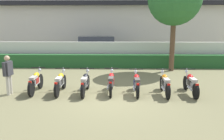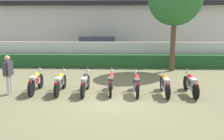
{
  "view_description": "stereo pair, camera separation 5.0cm",
  "coord_description": "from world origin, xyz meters",
  "px_view_note": "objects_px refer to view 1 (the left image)",
  "views": [
    {
      "loc": [
        0.25,
        -8.37,
        2.73
      ],
      "look_at": [
        0.0,
        1.05,
        0.91
      ],
      "focal_mm": 37.23,
      "sensor_mm": 36.0,
      "label": 1
    },
    {
      "loc": [
        0.3,
        -8.37,
        2.73
      ],
      "look_at": [
        0.0,
        1.05,
        0.91
      ],
      "focal_mm": 37.23,
      "sensor_mm": 36.0,
      "label": 2
    }
  ],
  "objects_px": {
    "motorcycle_in_row_0": "(36,81)",
    "motorcycle_in_row_6": "(191,83)",
    "motorcycle_in_row_1": "(60,82)",
    "motorcycle_in_row_2": "(85,83)",
    "inspector_person": "(8,72)",
    "parked_car": "(98,48)",
    "motorcycle_in_row_4": "(136,83)",
    "motorcycle_in_row_5": "(165,84)",
    "motorcycle_in_row_3": "(111,82)"
  },
  "relations": [
    {
      "from": "motorcycle_in_row_1",
      "to": "inspector_person",
      "type": "distance_m",
      "value": 2.05
    },
    {
      "from": "motorcycle_in_row_0",
      "to": "motorcycle_in_row_4",
      "type": "distance_m",
      "value": 4.13
    },
    {
      "from": "motorcycle_in_row_2",
      "to": "motorcycle_in_row_6",
      "type": "xyz_separation_m",
      "value": [
        4.23,
        -0.01,
        -0.0
      ]
    },
    {
      "from": "motorcycle_in_row_2",
      "to": "motorcycle_in_row_5",
      "type": "xyz_separation_m",
      "value": [
        3.2,
        -0.07,
        -0.0
      ]
    },
    {
      "from": "motorcycle_in_row_4",
      "to": "motorcycle_in_row_3",
      "type": "bearing_deg",
      "value": 84.31
    },
    {
      "from": "motorcycle_in_row_4",
      "to": "motorcycle_in_row_5",
      "type": "bearing_deg",
      "value": -92.77
    },
    {
      "from": "motorcycle_in_row_2",
      "to": "parked_car",
      "type": "bearing_deg",
      "value": 2.05
    },
    {
      "from": "motorcycle_in_row_2",
      "to": "motorcycle_in_row_6",
      "type": "height_order",
      "value": "motorcycle_in_row_2"
    },
    {
      "from": "parked_car",
      "to": "motorcycle_in_row_0",
      "type": "height_order",
      "value": "parked_car"
    },
    {
      "from": "parked_car",
      "to": "motorcycle_in_row_1",
      "type": "relative_size",
      "value": 2.47
    },
    {
      "from": "parked_car",
      "to": "motorcycle_in_row_3",
      "type": "distance_m",
      "value": 9.15
    },
    {
      "from": "parked_car",
      "to": "inspector_person",
      "type": "height_order",
      "value": "parked_car"
    },
    {
      "from": "motorcycle_in_row_6",
      "to": "motorcycle_in_row_2",
      "type": "bearing_deg",
      "value": 90.37
    },
    {
      "from": "motorcycle_in_row_2",
      "to": "motorcycle_in_row_4",
      "type": "distance_m",
      "value": 2.07
    },
    {
      "from": "motorcycle_in_row_2",
      "to": "inspector_person",
      "type": "height_order",
      "value": "inspector_person"
    },
    {
      "from": "motorcycle_in_row_0",
      "to": "motorcycle_in_row_5",
      "type": "bearing_deg",
      "value": -94.33
    },
    {
      "from": "parked_car",
      "to": "motorcycle_in_row_6",
      "type": "xyz_separation_m",
      "value": [
        4.49,
        -9.14,
        -0.49
      ]
    },
    {
      "from": "motorcycle_in_row_3",
      "to": "inspector_person",
      "type": "height_order",
      "value": "inspector_person"
    },
    {
      "from": "inspector_person",
      "to": "motorcycle_in_row_6",
      "type": "bearing_deg",
      "value": 1.88
    },
    {
      "from": "motorcycle_in_row_1",
      "to": "inspector_person",
      "type": "height_order",
      "value": "inspector_person"
    },
    {
      "from": "motorcycle_in_row_1",
      "to": "motorcycle_in_row_6",
      "type": "bearing_deg",
      "value": -91.93
    },
    {
      "from": "motorcycle_in_row_3",
      "to": "motorcycle_in_row_1",
      "type": "bearing_deg",
      "value": 91.44
    },
    {
      "from": "motorcycle_in_row_0",
      "to": "motorcycle_in_row_6",
      "type": "distance_m",
      "value": 6.29
    },
    {
      "from": "motorcycle_in_row_4",
      "to": "inspector_person",
      "type": "distance_m",
      "value": 5.11
    },
    {
      "from": "motorcycle_in_row_1",
      "to": "motorcycle_in_row_3",
      "type": "bearing_deg",
      "value": -90.16
    },
    {
      "from": "motorcycle_in_row_0",
      "to": "motorcycle_in_row_4",
      "type": "relative_size",
      "value": 1.04
    },
    {
      "from": "motorcycle_in_row_1",
      "to": "motorcycle_in_row_4",
      "type": "relative_size",
      "value": 1.07
    },
    {
      "from": "motorcycle_in_row_1",
      "to": "inspector_person",
      "type": "xyz_separation_m",
      "value": [
        -1.98,
        -0.3,
        0.47
      ]
    },
    {
      "from": "parked_car",
      "to": "motorcycle_in_row_6",
      "type": "height_order",
      "value": "parked_car"
    },
    {
      "from": "motorcycle_in_row_1",
      "to": "motorcycle_in_row_2",
      "type": "relative_size",
      "value": 0.97
    },
    {
      "from": "motorcycle_in_row_1",
      "to": "motorcycle_in_row_0",
      "type": "bearing_deg",
      "value": 86.8
    },
    {
      "from": "motorcycle_in_row_0",
      "to": "motorcycle_in_row_2",
      "type": "xyz_separation_m",
      "value": [
        2.06,
        -0.09,
        -0.01
      ]
    },
    {
      "from": "motorcycle_in_row_1",
      "to": "parked_car",
      "type": "bearing_deg",
      "value": -6.13
    },
    {
      "from": "motorcycle_in_row_5",
      "to": "motorcycle_in_row_4",
      "type": "bearing_deg",
      "value": 87.63
    },
    {
      "from": "motorcycle_in_row_6",
      "to": "motorcycle_in_row_3",
      "type": "bearing_deg",
      "value": 88.63
    },
    {
      "from": "motorcycle_in_row_2",
      "to": "motorcycle_in_row_5",
      "type": "relative_size",
      "value": 1.05
    },
    {
      "from": "motorcycle_in_row_2",
      "to": "motorcycle_in_row_1",
      "type": "bearing_deg",
      "value": 87.37
    },
    {
      "from": "parked_car",
      "to": "motorcycle_in_row_6",
      "type": "relative_size",
      "value": 2.42
    },
    {
      "from": "motorcycle_in_row_0",
      "to": "motorcycle_in_row_1",
      "type": "distance_m",
      "value": 1.03
    },
    {
      "from": "inspector_person",
      "to": "motorcycle_in_row_5",
      "type": "bearing_deg",
      "value": 1.62
    },
    {
      "from": "motorcycle_in_row_1",
      "to": "motorcycle_in_row_6",
      "type": "height_order",
      "value": "motorcycle_in_row_6"
    },
    {
      "from": "motorcycle_in_row_0",
      "to": "motorcycle_in_row_4",
      "type": "height_order",
      "value": "motorcycle_in_row_0"
    },
    {
      "from": "motorcycle_in_row_3",
      "to": "motorcycle_in_row_5",
      "type": "distance_m",
      "value": 2.15
    },
    {
      "from": "motorcycle_in_row_0",
      "to": "motorcycle_in_row_6",
      "type": "bearing_deg",
      "value": -93.48
    },
    {
      "from": "motorcycle_in_row_0",
      "to": "motorcycle_in_row_5",
      "type": "distance_m",
      "value": 5.26
    },
    {
      "from": "motorcycle_in_row_3",
      "to": "motorcycle_in_row_4",
      "type": "relative_size",
      "value": 1.02
    },
    {
      "from": "motorcycle_in_row_6",
      "to": "motorcycle_in_row_1",
      "type": "bearing_deg",
      "value": 89.78
    },
    {
      "from": "motorcycle_in_row_0",
      "to": "motorcycle_in_row_5",
      "type": "relative_size",
      "value": 1.0
    },
    {
      "from": "motorcycle_in_row_0",
      "to": "motorcycle_in_row_5",
      "type": "height_order",
      "value": "motorcycle_in_row_0"
    },
    {
      "from": "motorcycle_in_row_0",
      "to": "motorcycle_in_row_2",
      "type": "distance_m",
      "value": 2.06
    }
  ]
}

